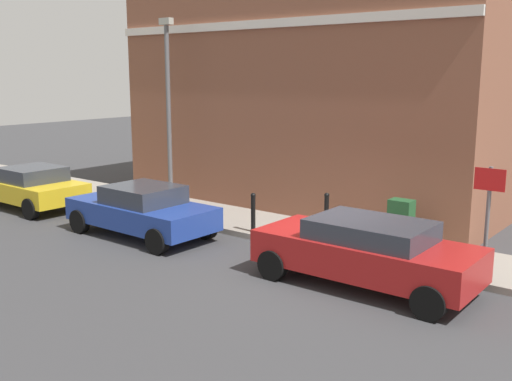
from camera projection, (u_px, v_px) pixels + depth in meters
ground at (326, 271)px, 12.98m from camera, size 80.00×80.00×0.00m
sidewalk at (193, 212)px, 18.19m from camera, size 2.29×30.00×0.15m
corner_building at (331, 63)px, 19.69m from camera, size 7.04×12.08×9.12m
car_red at (366, 251)px, 11.92m from camera, size 1.93×4.48×1.38m
car_blue at (142, 210)px, 15.63m from camera, size 1.95×4.20×1.37m
car_yellow at (30, 186)px, 18.92m from camera, size 1.98×4.00×1.34m
utility_cabinet at (401, 225)px, 14.18m from camera, size 0.46×0.61×1.15m
bollard_near_cabinet at (326, 211)px, 15.54m from camera, size 0.14×0.14×1.04m
bollard_far_kerb at (253, 211)px, 15.52m from camera, size 0.14×0.14×1.04m
street_sign at (488, 206)px, 11.74m from camera, size 0.08×0.60×2.30m
lamppost at (168, 104)px, 18.45m from camera, size 0.20×0.44×5.72m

